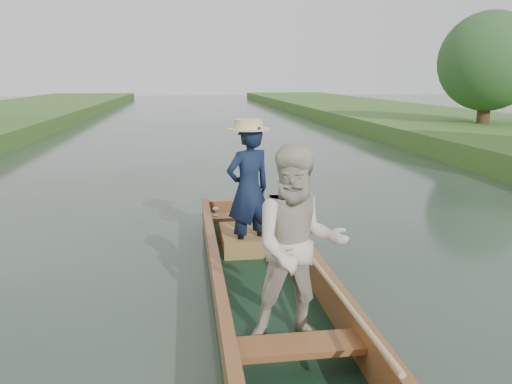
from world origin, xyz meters
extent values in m
plane|color=#283D30|center=(0.00, 0.00, 0.00)|extent=(120.00, 120.00, 0.00)
cylinder|color=#47331E|center=(9.80, 11.83, 1.18)|extent=(0.44, 0.44, 2.35)
sphere|color=#234B1E|center=(9.80, 11.83, 2.75)|extent=(3.43, 3.43, 3.43)
sphere|color=#234B1E|center=(10.40, 12.13, 2.35)|extent=(2.20, 2.20, 2.20)
cube|color=black|center=(0.00, 0.00, 0.04)|extent=(1.10, 5.00, 0.08)
cube|color=brown|center=(-0.51, 0.00, 0.24)|extent=(0.08, 5.00, 0.32)
cube|color=brown|center=(0.51, 0.00, 0.24)|extent=(0.08, 5.00, 0.32)
cube|color=brown|center=(0.00, 2.46, 0.24)|extent=(1.10, 0.08, 0.32)
cube|color=brown|center=(-0.51, 0.00, 0.42)|extent=(0.10, 5.00, 0.04)
cube|color=brown|center=(0.51, 0.00, 0.42)|extent=(0.10, 5.00, 0.04)
cube|color=brown|center=(0.00, 1.90, 0.30)|extent=(0.94, 0.30, 0.05)
cube|color=brown|center=(0.00, -1.60, 0.30)|extent=(0.94, 0.30, 0.05)
imported|color=#111C36|center=(-0.04, 0.98, 0.89)|extent=(0.70, 0.60, 1.62)
cylinder|color=beige|center=(-0.04, 0.98, 1.66)|extent=(0.52, 0.52, 0.12)
imported|color=beige|center=(0.09, -1.14, 0.90)|extent=(0.82, 0.65, 1.64)
cube|color=#A05833|center=(0.07, 1.22, 0.19)|extent=(0.85, 0.90, 0.22)
sphere|color=tan|center=(0.31, 1.12, 0.40)|extent=(0.18, 0.18, 0.18)
sphere|color=tan|center=(0.31, 1.12, 0.53)|extent=(0.13, 0.13, 0.13)
sphere|color=tan|center=(0.27, 1.12, 0.58)|extent=(0.05, 0.05, 0.05)
sphere|color=tan|center=(0.36, 1.12, 0.58)|extent=(0.05, 0.05, 0.05)
sphere|color=tan|center=(0.31, 1.06, 0.51)|extent=(0.05, 0.05, 0.05)
sphere|color=tan|center=(0.24, 1.11, 0.42)|extent=(0.06, 0.06, 0.06)
sphere|color=tan|center=(0.39, 1.11, 0.42)|extent=(0.06, 0.06, 0.06)
sphere|color=tan|center=(0.27, 1.10, 0.32)|extent=(0.07, 0.07, 0.07)
sphere|color=tan|center=(0.36, 1.10, 0.32)|extent=(0.07, 0.07, 0.07)
cylinder|color=silver|center=(-0.38, 1.90, 0.33)|extent=(0.07, 0.07, 0.01)
cylinder|color=silver|center=(-0.38, 1.90, 0.37)|extent=(0.01, 0.01, 0.08)
ellipsoid|color=silver|center=(-0.38, 1.90, 0.43)|extent=(0.09, 0.09, 0.05)
cylinder|color=tan|center=(0.43, -0.26, 0.46)|extent=(0.04, 4.27, 0.19)
camera|label=1|loc=(-0.77, -4.81, 2.21)|focal=35.00mm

